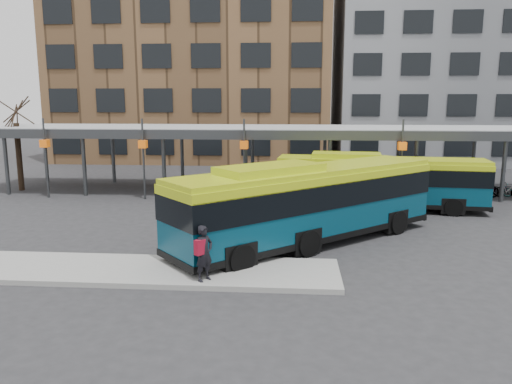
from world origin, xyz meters
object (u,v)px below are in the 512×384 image
object	(u,v)px
tree	(19,153)
bus_front	(309,201)
pedestrian	(204,253)
bus_rear	(379,180)

from	to	relation	value
tree	bus_front	distance (m)	21.55
bus_front	pedestrian	distance (m)	6.14
tree	bus_front	size ratio (longest dim) A/B	0.50
tree	bus_front	xyz separation A→B (m)	(18.53, -10.98, -0.64)
pedestrian	bus_rear	bearing A→B (deg)	6.01
bus_rear	bus_front	bearing A→B (deg)	-113.62
bus_rear	pedestrian	bearing A→B (deg)	-115.68
tree	bus_rear	size ratio (longest dim) A/B	0.50
bus_front	tree	bearing A→B (deg)	107.92
bus_front	bus_rear	size ratio (longest dim) A/B	0.99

